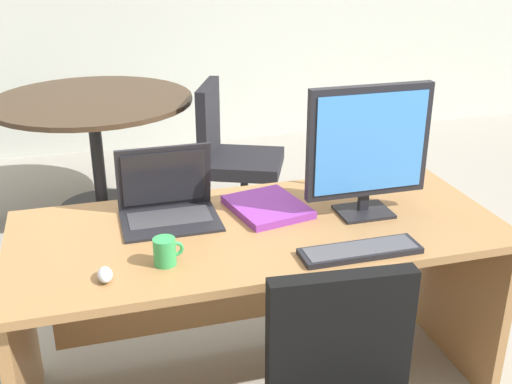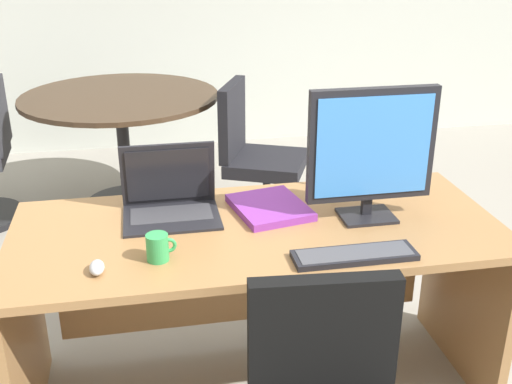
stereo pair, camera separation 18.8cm
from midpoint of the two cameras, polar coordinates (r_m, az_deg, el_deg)
name	(u,v)px [view 2 (the right image)]	position (r m, az deg, el deg)	size (l,w,h in m)	color
ground	(213,227)	(3.93, -2.61, -3.28)	(12.00, 12.00, 0.00)	gray
desk	(255,271)	(2.43, 2.16, -7.27)	(1.78, 0.77, 0.73)	#9E7042
monitor	(372,149)	(2.30, 12.83, 3.80)	(0.47, 0.16, 0.49)	black
laptop	(170,193)	(2.37, -5.64, -0.10)	(0.36, 0.27, 0.26)	black
keyboard	(354,255)	(2.10, 11.51, -5.71)	(0.41, 0.12, 0.02)	black
mouse	(97,267)	(2.02, -11.73, -6.81)	(0.05, 0.08, 0.04)	#B7BABF
desk_lamp	(339,120)	(2.52, 9.74, 6.47)	(0.12, 0.14, 0.41)	black
book	(270,207)	(2.40, 3.50, -1.45)	(0.31, 0.35, 0.03)	purple
coffee_mug	(158,247)	(2.05, -6.32, -5.09)	(0.10, 0.07, 0.09)	green
meeting_table	(122,123)	(4.09, -10.85, 6.19)	(1.24, 1.24, 0.77)	black
meeting_chair_far	(257,168)	(3.91, 1.48, 2.20)	(0.62, 0.60, 0.88)	black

